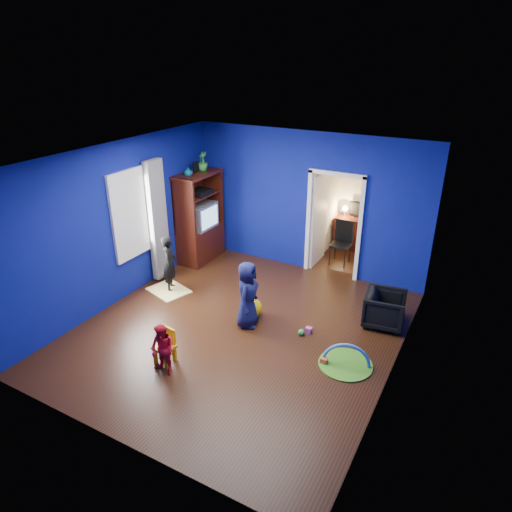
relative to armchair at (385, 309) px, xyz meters
The scene contains 33 objects.
floor 2.49m from the armchair, 147.11° to the right, with size 5.00×5.50×0.01m, color black.
ceiling 3.58m from the armchair, 147.11° to the right, with size 5.00×5.50×0.01m, color white.
wall_back 2.76m from the armchair, 145.78° to the left, with size 5.00×0.02×2.90m, color navy.
wall_front 4.73m from the armchair, 116.87° to the right, with size 5.00×0.02×2.90m, color navy.
wall_left 4.90m from the armchair, 163.66° to the right, with size 0.02×5.50×2.90m, color navy.
wall_right 1.81m from the armchair, 72.31° to the right, with size 0.02×5.50×2.90m, color navy.
alcove 2.88m from the armchair, 122.80° to the left, with size 1.00×1.75×2.50m, color silver, non-canonical shape.
armchair is the anchor object (origin of this frame).
child_black 4.05m from the armchair, 169.45° to the right, with size 0.41×0.27×1.12m, color black.
child_navy 2.34m from the armchair, 151.18° to the right, with size 0.57×0.37×1.17m, color #0E1236.
toddler_red 3.74m from the armchair, 131.38° to the right, with size 0.39×0.30×0.80m, color red.
vase 4.65m from the armchair, behind, with size 0.18×0.18×0.19m, color #0D626C.
potted_plant 4.77m from the armchair, 167.48° to the left, with size 0.22×0.22×0.39m, color green.
tv_armoire 4.41m from the armchair, behind, with size 0.58×1.14×1.96m, color #3F120A.
crt_tv 4.37m from the armchair, behind, with size 0.46×0.70×0.54m, color silver.
yellow_blanket 4.07m from the armchair, 168.06° to the right, with size 0.75×0.60×0.03m, color #F2E07A.
hopper_ball 2.26m from the armchair, 157.35° to the right, with size 0.36×0.36×0.36m, color yellow.
kid_chair 3.70m from the armchair, 135.17° to the right, with size 0.28×0.28×0.50m, color yellow.
play_mat 1.41m from the armchair, 98.57° to the right, with size 0.81×0.81×0.02m, color #308F20.
toy_arch 1.41m from the armchair, 98.57° to the right, with size 0.73×0.73×0.05m, color #3F8CD8.
window_left 4.83m from the armchair, 167.74° to the right, with size 0.03×0.95×1.55m, color white.
curtain 4.56m from the armchair, behind, with size 0.14×0.42×2.40m, color slate.
doorway 2.17m from the armchair, 136.25° to the left, with size 1.16×0.10×2.10m, color white.
study_desk 3.27m from the armchair, 116.76° to the left, with size 0.88×0.44×0.75m, color #3D140A.
desk_monitor 3.44m from the armchair, 115.85° to the left, with size 0.40×0.05×0.32m, color black.
desk_lamp 3.51m from the armchair, 120.46° to the left, with size 0.14×0.14×0.14m, color #FFD88C.
folding_chair 2.46m from the armchair, 126.92° to the left, with size 0.40×0.40×0.92m, color black.
book_shelf 3.78m from the armchair, 115.92° to the left, with size 0.88×0.24×0.04m, color white.
toy_0 1.60m from the armchair, 108.61° to the right, with size 0.10×0.08×0.10m, color #F75829.
toy_1 0.30m from the armchair, 74.31° to the right, with size 0.11×0.11×0.11m, color blue.
toy_2 3.66m from the armchair, 140.55° to the right, with size 0.10×0.08×0.10m, color orange.
toy_3 1.49m from the armchair, 138.82° to the right, with size 0.11×0.11×0.11m, color green.
toy_4 1.35m from the armchair, 140.38° to the right, with size 0.10×0.08×0.10m, color #CB4CA7.
Camera 1 is at (3.35, -5.53, 4.34)m, focal length 32.00 mm.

